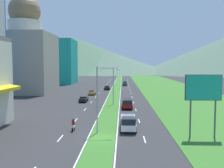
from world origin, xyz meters
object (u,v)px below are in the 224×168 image
Objects in this scene: car_3 at (125,84)px; motorcycle_rider at (73,125)px; street_lamp_near at (100,95)px; car_1 at (125,82)px; car_4 at (84,99)px; street_lamp_mid at (111,83)px; car_2 at (107,88)px; car_0 at (92,92)px; pickup_truck_0 at (128,123)px; billboard_roadside at (204,91)px; pickup_truck_1 at (127,104)px.

motorcycle_rider is (-7.53, -75.55, -0.05)m from car_3.
motorcycle_rider is (-3.72, 1.05, -4.31)m from street_lamp_near.
car_4 is (-10.61, -58.82, 0.03)m from car_1.
street_lamp_mid reaches higher than car_2.
street_lamp_near is 57.70m from car_2.
pickup_truck_0 is (10.03, -40.29, 0.24)m from car_0.
billboard_roadside is 10.66m from pickup_truck_0.
car_0 is 14.39m from car_4.
billboard_roadside is 17.32m from motorcycle_rider.
car_4 is 0.87× the size of pickup_truck_1.
car_1 is 0.96× the size of car_3.
car_3 is (6.56, 19.13, 0.03)m from car_2.
pickup_truck_0 reaches higher than car_0.
car_0 is at bearing -13.15° from car_1.
street_lamp_near is 1.61× the size of pickup_truck_0.
car_3 reaches higher than car_1.
pickup_truck_1 reaches higher than car_3.
pickup_truck_0 is at bearing -0.56° from pickup_truck_1.
car_0 is 15.88m from car_2.
pickup_truck_1 reaches higher than car_2.
pickup_truck_0 is (3.28, -21.79, -3.86)m from street_lamp_mid.
street_lamp_near is 1.89× the size of car_3.
pickup_truck_1 is (3.45, -4.69, -3.86)m from street_lamp_mid.
car_1 is 1.09× the size of car_2.
car_4 is (-6.56, 27.62, -4.31)m from street_lamp_near.
car_2 reaches higher than car_4.
billboard_roadside reaches higher than pickup_truck_0.
car_1 is 67.63m from pickup_truck_1.
pickup_truck_1 is at bearing -170.29° from car_2.
car_4 is at bearing -10.23° from car_1.
pickup_truck_1 is at bearing -156.27° from car_0.
car_4 is (-6.98, 4.11, -4.10)m from street_lamp_mid.
street_lamp_mid is 2.03× the size of car_0.
car_1 is at bearing 95.58° from billboard_roadside.
car_1 is at bearing 179.84° from pickup_truck_1.
motorcycle_rider is at bearing -5.20° from car_1.
street_lamp_mid is 6.99m from pickup_truck_1.
billboard_roadside is 3.88× the size of motorcycle_rider.
car_2 is at bearing -18.92° from car_3.
pickup_truck_0 is 2.70× the size of motorcycle_rider.
car_0 is at bearing 3.64° from motorcycle_rider.
car_4 is 26.72m from motorcycle_rider.
street_lamp_near is 4.35× the size of motorcycle_rider.
pickup_truck_1 is (0.05, -57.78, 0.18)m from car_3.
pickup_truck_1 reaches higher than motorcycle_rider.
pickup_truck_1 is at bearing 113.35° from billboard_roadside.
car_2 is 39.22m from pickup_truck_1.
billboard_roadside is 22.68m from pickup_truck_1.
car_1 is 2.22× the size of motorcycle_rider.
car_0 is 41.52m from pickup_truck_0.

